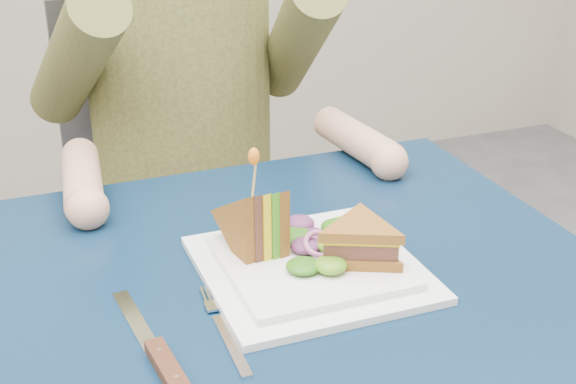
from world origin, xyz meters
name	(u,v)px	position (x,y,z in m)	size (l,w,h in m)	color
table	(312,334)	(0.00, 0.00, 0.65)	(0.75, 0.75, 0.73)	black
chair	(176,189)	(0.00, 0.73, 0.54)	(0.42, 0.40, 0.93)	#47474C
diner	(179,23)	(0.00, 0.62, 0.91)	(0.54, 0.59, 0.74)	brown
plate	(310,266)	(0.00, 0.02, 0.74)	(0.26, 0.26, 0.02)	white
sandwich_flat	(360,242)	(0.06, -0.01, 0.78)	(0.16, 0.16, 0.05)	brown
sandwich_upright	(255,226)	(-0.05, 0.06, 0.78)	(0.08, 0.13, 0.13)	brown
fork	(225,330)	(-0.13, -0.07, 0.73)	(0.02, 0.18, 0.01)	silver
knife	(161,359)	(-0.21, -0.10, 0.74)	(0.04, 0.22, 0.02)	silver
toothpick	(254,178)	(-0.05, 0.06, 0.85)	(0.00, 0.00, 0.06)	tan
toothpick_frill	(254,157)	(-0.05, 0.06, 0.88)	(0.01, 0.01, 0.02)	orange
lettuce_spill	(311,247)	(0.01, 0.03, 0.76)	(0.15, 0.13, 0.02)	#337A14
onion_ring	(320,244)	(0.02, 0.02, 0.77)	(0.04, 0.04, 0.01)	#9E4C7A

